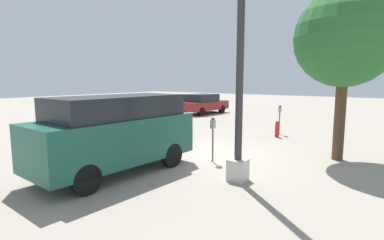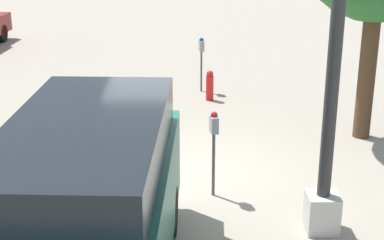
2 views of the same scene
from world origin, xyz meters
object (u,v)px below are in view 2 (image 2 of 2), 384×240
object	(u,v)px
parked_van	(88,204)
parking_meter_near	(214,134)
fire_hydrant	(210,85)
parking_meter_far	(201,52)
lamp_post	(334,62)

from	to	relation	value
parked_van	parking_meter_near	bearing A→B (deg)	151.53
parked_van	fire_hydrant	bearing A→B (deg)	170.28
parking_meter_far	fire_hydrant	world-z (taller)	parking_meter_far
fire_hydrant	parking_meter_far	bearing A→B (deg)	-166.86
parking_meter_near	fire_hydrant	distance (m)	5.14
parking_meter_far	parking_meter_near	bearing A→B (deg)	-9.97
parked_van	parking_meter_far	bearing A→B (deg)	172.57
parked_van	fire_hydrant	size ratio (longest dim) A/B	6.28
parking_meter_near	fire_hydrant	xyz separation A→B (m)	(-5.09, 0.18, -0.67)
parking_meter_near	parked_van	distance (m)	2.96
parking_meter_near	lamp_post	bearing A→B (deg)	42.43
parking_meter_far	parked_van	bearing A→B (deg)	-20.41
parking_meter_far	lamp_post	world-z (taller)	lamp_post
parked_van	fire_hydrant	xyz separation A→B (m)	(-7.61, 1.72, -0.79)
lamp_post	parked_van	size ratio (longest dim) A/B	1.44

